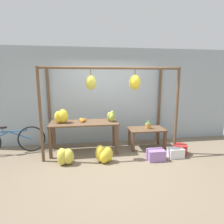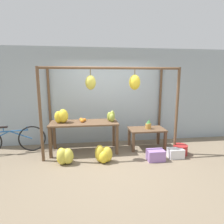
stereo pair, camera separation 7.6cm
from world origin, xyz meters
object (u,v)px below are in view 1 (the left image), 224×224
at_px(banana_pile_on_table, 61,116).
at_px(parked_bicycle, 9,140).
at_px(banana_pile_ground_right, 104,155).
at_px(pineapple_cluster, 148,125).
at_px(fruit_crate_white, 156,155).
at_px(fruit_crate_purple, 176,153).
at_px(banana_pile_ground_left, 64,156).
at_px(orange_pile, 82,120).
at_px(blue_bucket, 180,149).
at_px(papaya_pile, 111,117).

bearing_deg(banana_pile_on_table, parked_bicycle, 174.07).
distance_m(banana_pile_ground_right, parked_bicycle, 2.51).
bearing_deg(banana_pile_on_table, pineapple_cluster, 0.77).
bearing_deg(pineapple_cluster, banana_pile_on_table, -179.23).
distance_m(banana_pile_on_table, banana_pile_ground_right, 1.46).
distance_m(fruit_crate_white, fruit_crate_purple, 0.55).
relative_size(banana_pile_ground_left, parked_bicycle, 0.25).
xyz_separation_m(banana_pile_on_table, pineapple_cluster, (2.33, 0.03, -0.32)).
xyz_separation_m(pineapple_cluster, fruit_crate_white, (-0.08, -0.82, -0.53)).
xyz_separation_m(orange_pile, pineapple_cluster, (1.80, -0.00, -0.19)).
bearing_deg(banana_pile_ground_left, orange_pile, 58.51).
xyz_separation_m(banana_pile_on_table, blue_bucket, (3.01, -0.52, -0.86)).
xyz_separation_m(orange_pile, fruit_crate_purple, (2.27, -0.74, -0.74)).
height_order(pineapple_cluster, parked_bicycle, pineapple_cluster).
xyz_separation_m(banana_pile_ground_left, fruit_crate_white, (2.16, -0.12, -0.05)).
bearing_deg(blue_bucket, orange_pile, 167.57).
relative_size(banana_pile_ground_right, papaya_pile, 1.41).
height_order(banana_pile_ground_right, papaya_pile, papaya_pile).
height_order(banana_pile_ground_right, fruit_crate_white, banana_pile_ground_right).
relative_size(blue_bucket, parked_bicycle, 0.20).
bearing_deg(pineapple_cluster, papaya_pile, -178.48).
xyz_separation_m(fruit_crate_white, papaya_pile, (-0.97, 0.79, 0.81)).
bearing_deg(banana_pile_ground_left, parked_bicycle, 150.85).
distance_m(pineapple_cluster, fruit_crate_white, 0.98).
bearing_deg(pineapple_cluster, banana_pile_ground_right, -150.83).
distance_m(banana_pile_on_table, pineapple_cluster, 2.35).
bearing_deg(blue_bucket, papaya_pile, 163.27).
relative_size(fruit_crate_white, blue_bucket, 1.13).
xyz_separation_m(pineapple_cluster, banana_pile_ground_right, (-1.32, -0.74, -0.48)).
bearing_deg(papaya_pile, fruit_crate_purple, -25.08).
height_order(banana_pile_on_table, banana_pile_ground_left, banana_pile_on_table).
bearing_deg(banana_pile_ground_left, fruit_crate_white, -3.14).
bearing_deg(pineapple_cluster, orange_pile, 179.97).
xyz_separation_m(fruit_crate_white, parked_bicycle, (-3.60, 0.93, 0.23)).
distance_m(orange_pile, banana_pile_ground_right, 1.11).
distance_m(pineapple_cluster, parked_bicycle, 3.69).
bearing_deg(banana_pile_ground_left, fruit_crate_purple, -0.79).
bearing_deg(banana_pile_ground_left, banana_pile_on_table, 98.16).
bearing_deg(fruit_crate_purple, blue_bucket, 40.80).
bearing_deg(fruit_crate_purple, orange_pile, 162.03).
relative_size(pineapple_cluster, papaya_pile, 0.81).
height_order(pineapple_cluster, fruit_crate_purple, pineapple_cluster).
bearing_deg(banana_pile_ground_right, fruit_crate_purple, 0.08).
relative_size(blue_bucket, fruit_crate_purple, 0.98).
bearing_deg(orange_pile, fruit_crate_purple, -17.97).
xyz_separation_m(banana_pile_ground_left, blue_bucket, (2.92, 0.15, -0.06)).
bearing_deg(fruit_crate_white, pineapple_cluster, 84.69).
height_order(pineapple_cluster, banana_pile_ground_right, pineapple_cluster).
distance_m(parked_bicycle, fruit_crate_purple, 4.24).
relative_size(banana_pile_on_table, orange_pile, 1.64).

